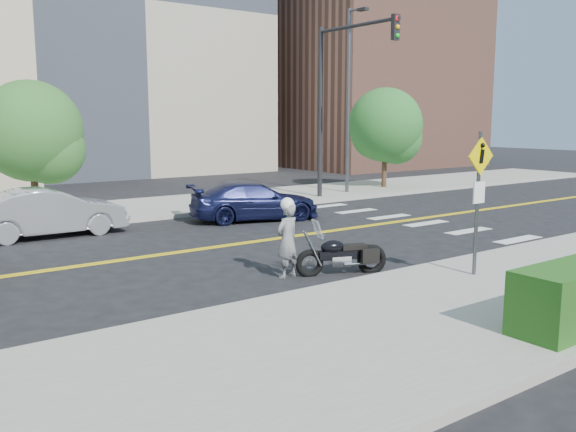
% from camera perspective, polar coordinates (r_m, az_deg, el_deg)
% --- Properties ---
extents(ground_plane, '(120.00, 120.00, 0.00)m').
position_cam_1_polar(ground_plane, '(15.83, -11.59, -3.54)').
color(ground_plane, black).
rests_on(ground_plane, ground).
extents(sidewalk_near, '(60.00, 5.00, 0.15)m').
position_cam_1_polar(sidewalk_near, '(9.75, 7.53, -10.95)').
color(sidewalk_near, '#9E9B91').
rests_on(sidewalk_near, ground_plane).
extents(sidewalk_far, '(60.00, 5.00, 0.15)m').
position_cam_1_polar(sidewalk_far, '(22.75, -19.52, 0.11)').
color(sidewalk_far, '#9E9B91').
rests_on(sidewalk_far, ground_plane).
extents(building_mid, '(18.00, 14.00, 20.00)m').
position_cam_1_polar(building_mid, '(43.10, -17.07, 17.45)').
color(building_mid, '#A39984').
rests_on(building_mid, ground_plane).
extents(building_right, '(14.00, 12.00, 12.00)m').
position_cam_1_polar(building_right, '(47.08, 7.49, 12.11)').
color(building_right, '#8C5947').
rests_on(building_right, ground_plane).
extents(lamp_post, '(0.16, 0.16, 8.00)m').
position_cam_1_polar(lamp_post, '(27.60, 5.65, 10.54)').
color(lamp_post, '#4C4C51').
rests_on(lamp_post, sidewalk_far).
extents(traffic_light, '(0.28, 4.50, 7.00)m').
position_cam_1_polar(traffic_light, '(25.24, 4.41, 11.89)').
color(traffic_light, black).
rests_on(traffic_light, sidewalk_far).
extents(pedestrian_sign, '(0.78, 0.08, 3.00)m').
position_cam_1_polar(pedestrian_sign, '(13.20, 17.39, 2.39)').
color(pedestrian_sign, '#4C4C51').
rests_on(pedestrian_sign, sidewalk_near).
extents(motorcyclist, '(0.67, 0.51, 1.75)m').
position_cam_1_polar(motorcyclist, '(13.09, -0.06, -2.07)').
color(motorcyclist, '#BCBCC1').
rests_on(motorcyclist, ground).
extents(motorcycle, '(2.12, 1.31, 1.24)m').
position_cam_1_polar(motorcycle, '(13.49, 5.09, -2.87)').
color(motorcycle, black).
rests_on(motorcycle, ground).
extents(parked_car_silver, '(4.34, 1.58, 1.42)m').
position_cam_1_polar(parked_car_silver, '(19.08, -21.45, 0.31)').
color(parked_car_silver, '#A9ACB0').
rests_on(parked_car_silver, ground).
extents(parked_car_blue, '(4.73, 2.93, 1.28)m').
position_cam_1_polar(parked_car_blue, '(20.74, -3.14, 1.38)').
color(parked_car_blue, '#171B46').
rests_on(parked_car_blue, ground).
extents(tree_far_a, '(3.46, 3.46, 4.73)m').
position_cam_1_polar(tree_far_a, '(22.78, -22.90, 7.32)').
color(tree_far_a, '#382619').
rests_on(tree_far_a, ground).
extents(tree_far_b, '(3.55, 3.55, 4.91)m').
position_cam_1_polar(tree_far_b, '(29.90, 9.09, 8.40)').
color(tree_far_b, '#382619').
rests_on(tree_far_b, ground).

